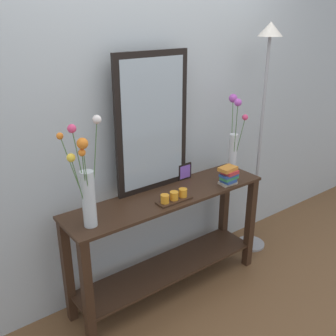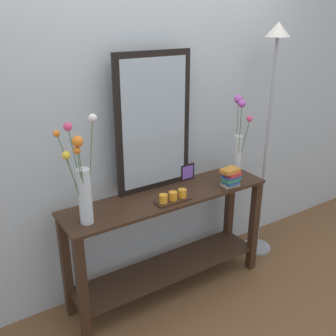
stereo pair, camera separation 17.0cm
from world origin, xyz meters
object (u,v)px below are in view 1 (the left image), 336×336
object	(u,v)px
picture_frame_small	(185,172)
book_stack	(229,175)
tall_vase_left	(87,186)
mirror_leaning	(152,124)
vase_right	(234,139)
candle_tray	(174,197)
console_table	(168,234)
floor_lamp	(263,106)

from	to	relation	value
picture_frame_small	book_stack	xyz separation A→B (m)	(0.19, -0.26, 0.01)
tall_vase_left	picture_frame_small	bearing A→B (deg)	12.99
mirror_leaning	book_stack	distance (m)	0.67
vase_right	picture_frame_small	world-z (taller)	vase_right
tall_vase_left	picture_frame_small	size ratio (longest dim) A/B	5.38
vase_right	book_stack	bearing A→B (deg)	-141.33
mirror_leaning	candle_tray	size ratio (longest dim) A/B	3.81
console_table	candle_tray	world-z (taller)	candle_tray
book_stack	picture_frame_small	bearing A→B (deg)	126.35
vase_right	book_stack	distance (m)	0.32
tall_vase_left	picture_frame_small	xyz separation A→B (m)	(0.86, 0.20, -0.19)
tall_vase_left	book_stack	bearing A→B (deg)	-3.26
vase_right	console_table	bearing A→B (deg)	-176.82
console_table	book_stack	bearing A→B (deg)	-15.03
tall_vase_left	candle_tray	xyz separation A→B (m)	(0.58, -0.04, -0.23)
mirror_leaning	tall_vase_left	xyz separation A→B (m)	(-0.59, -0.21, -0.21)
tall_vase_left	vase_right	size ratio (longest dim) A/B	1.11
floor_lamp	console_table	bearing A→B (deg)	-178.38
mirror_leaning	vase_right	bearing A→B (deg)	-9.90
book_stack	floor_lamp	bearing A→B (deg)	16.69
floor_lamp	picture_frame_small	bearing A→B (deg)	170.61
candle_tray	floor_lamp	xyz separation A→B (m)	(0.96, 0.12, 0.45)
floor_lamp	book_stack	bearing A→B (deg)	-163.31
console_table	picture_frame_small	distance (m)	0.47
mirror_leaning	floor_lamp	size ratio (longest dim) A/B	0.50
mirror_leaning	picture_frame_small	xyz separation A→B (m)	(0.27, -0.01, -0.40)
console_table	candle_tray	xyz separation A→B (m)	(-0.02, -0.10, 0.34)
floor_lamp	mirror_leaning	bearing A→B (deg)	172.58
console_table	mirror_leaning	size ratio (longest dim) A/B	1.58
book_stack	floor_lamp	xyz separation A→B (m)	(0.49, 0.15, 0.41)
console_table	floor_lamp	bearing A→B (deg)	1.62
tall_vase_left	book_stack	xyz separation A→B (m)	(1.05, -0.06, -0.18)
candle_tray	picture_frame_small	world-z (taller)	picture_frame_small
tall_vase_left	book_stack	world-z (taller)	tall_vase_left
candle_tray	floor_lamp	distance (m)	1.07
picture_frame_small	tall_vase_left	bearing A→B (deg)	-167.01
console_table	book_stack	size ratio (longest dim) A/B	10.21
console_table	vase_right	distance (m)	0.86
console_table	mirror_leaning	world-z (taller)	mirror_leaning
tall_vase_left	floor_lamp	bearing A→B (deg)	3.21
mirror_leaning	console_table	bearing A→B (deg)	-84.35
picture_frame_small	book_stack	distance (m)	0.32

